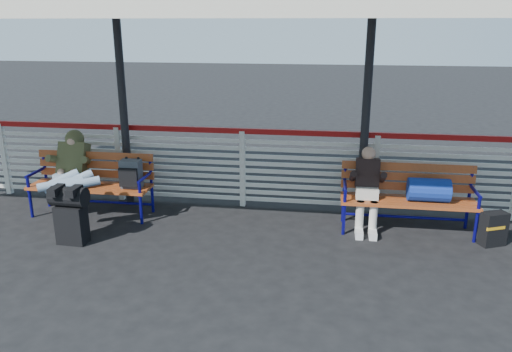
% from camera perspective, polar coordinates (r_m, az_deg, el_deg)
% --- Properties ---
extents(ground, '(60.00, 60.00, 0.00)m').
position_cam_1_polar(ground, '(6.18, -4.61, -9.50)').
color(ground, black).
rests_on(ground, ground).
extents(fence, '(12.08, 0.08, 1.24)m').
position_cam_1_polar(fence, '(7.68, -1.55, 1.23)').
color(fence, silver).
rests_on(fence, ground).
extents(luggage_stack, '(0.48, 0.28, 0.77)m').
position_cam_1_polar(luggage_stack, '(6.87, -20.44, -3.96)').
color(luggage_stack, black).
rests_on(luggage_stack, ground).
extents(bench_left, '(1.80, 0.56, 0.92)m').
position_cam_1_polar(bench_left, '(7.70, -17.21, -0.13)').
color(bench_left, '#AD5021').
rests_on(bench_left, ground).
extents(bench_right, '(1.80, 0.56, 0.92)m').
position_cam_1_polar(bench_right, '(7.09, 17.91, -1.65)').
color(bench_right, '#AD5021').
rests_on(bench_right, ground).
extents(traveler_man, '(0.94, 1.64, 0.77)m').
position_cam_1_polar(traveler_man, '(7.52, -20.50, -0.05)').
color(traveler_man, '#7F95AB').
rests_on(traveler_man, ground).
extents(companion_person, '(0.32, 0.66, 1.15)m').
position_cam_1_polar(companion_person, '(6.99, 12.58, -1.37)').
color(companion_person, beige).
rests_on(companion_person, ground).
extents(suitcase_side, '(0.37, 0.31, 0.44)m').
position_cam_1_polar(suitcase_side, '(7.14, 25.49, -5.47)').
color(suitcase_side, black).
rests_on(suitcase_side, ground).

